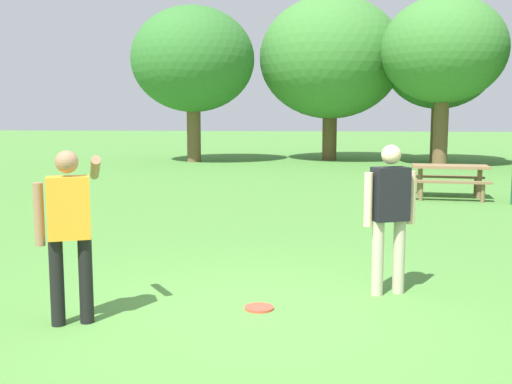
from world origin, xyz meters
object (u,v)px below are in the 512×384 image
person_thrower (390,209)px  tree_broad_center (331,58)px  frisbee (259,308)px  tree_far_right (444,50)px  person_catcher (69,223)px  tree_slender_mid (440,63)px  picnic_table_far (450,174)px  tree_tall_left (193,60)px

person_thrower → tree_broad_center: tree_broad_center is taller
frisbee → tree_far_right: size_ratio=0.05×
person_catcher → tree_far_right: tree_far_right is taller
tree_slender_mid → tree_far_right: bearing=-98.0°
person_thrower → picnic_table_far: person_thrower is taller
tree_tall_left → tree_broad_center: size_ratio=0.92×
tree_far_right → tree_slender_mid: 2.08m
person_thrower → tree_far_right: size_ratio=0.26×
tree_tall_left → tree_broad_center: tree_broad_center is taller
tree_tall_left → tree_broad_center: bearing=13.4°
tree_tall_left → tree_far_right: bearing=-6.7°
person_thrower → tree_slender_mid: 19.43m
tree_slender_mid → person_thrower: bearing=-102.4°
tree_broad_center → frisbee: bearing=-93.4°
tree_tall_left → tree_broad_center: 5.63m
picnic_table_far → tree_broad_center: tree_broad_center is taller
picnic_table_far → frisbee: bearing=-113.4°
person_thrower → picnic_table_far: 8.21m
tree_tall_left → tree_far_right: tree_far_right is taller
picnic_table_far → tree_broad_center: (-2.51, 11.26, 3.63)m
frisbee → picnic_table_far: 9.31m
picnic_table_far → tree_far_right: tree_far_right is taller
frisbee → tree_tall_left: tree_tall_left is taller
frisbee → picnic_table_far: picnic_table_far is taller
frisbee → tree_slender_mid: 20.54m
person_thrower → picnic_table_far: size_ratio=0.88×
person_thrower → person_catcher: 3.32m
tree_slender_mid → picnic_table_far: bearing=-99.4°
frisbee → tree_broad_center: (1.17, 19.79, 4.18)m
tree_broad_center → tree_tall_left: bearing=-166.6°
tree_broad_center → picnic_table_far: bearing=-77.4°
frisbee → tree_far_right: tree_far_right is taller
person_catcher → tree_far_right: size_ratio=0.26×
person_thrower → tree_tall_left: 18.96m
person_thrower → frisbee: bearing=-154.1°
tree_far_right → frisbee: bearing=-106.7°
tree_tall_left → frisbee: bearing=-76.9°
frisbee → tree_slender_mid: size_ratio=0.05×
picnic_table_far → tree_tall_left: tree_tall_left is taller
picnic_table_far → tree_slender_mid: bearing=80.6°
person_thrower → tree_tall_left: (-5.66, 17.82, 3.11)m
person_catcher → person_thrower: bearing=22.1°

